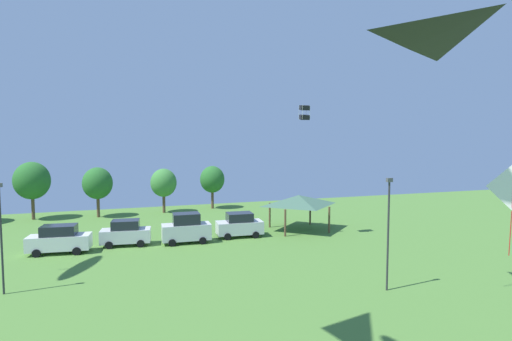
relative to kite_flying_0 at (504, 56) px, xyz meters
The scene contains 14 objects.
kite_flying_0 is the anchor object (origin of this frame).
kite_flying_2 26.79m from the kite_flying_0, 74.99° to the left, with size 0.91×0.95×1.40m.
kite_flying_7 16.70m from the kite_flying_0, 37.41° to the left, with size 1.98×1.93×5.50m.
parked_car_leftmost 32.60m from the kite_flying_0, 116.69° to the left, with size 4.91×2.34×2.30m.
parked_car_second_from_left 31.48m from the kite_flying_0, 107.15° to the left, with size 4.34×2.32×2.25m.
parked_car_third_from_left 29.66m from the kite_flying_0, 97.53° to the left, with size 4.33×2.12×2.68m.
parked_car_rightmost_in_row 30.14m from the kite_flying_0, 87.04° to the left, with size 4.44×2.31×2.31m.
park_pavilion 31.42m from the kite_flying_0, 74.70° to the left, with size 6.10×5.45×3.60m.
light_post_1 25.97m from the kite_flying_0, 129.46° to the left, with size 0.36×0.20×6.65m.
light_post_2 15.75m from the kite_flying_0, 63.55° to the left, with size 0.36×0.20×6.89m.
treeline_tree_1 48.37m from the kite_flying_0, 113.19° to the left, with size 3.94×3.94×6.70m.
treeline_tree_2 45.33m from the kite_flying_0, 105.27° to the left, with size 3.44×3.44×5.97m.
treeline_tree_3 44.52m from the kite_flying_0, 95.30° to the left, with size 3.25×3.25×5.61m.
treeline_tree_4 45.51m from the kite_flying_0, 86.86° to the left, with size 3.26×3.26×5.74m.
Camera 1 is at (-5.91, 3.81, 9.11)m, focal length 28.00 mm.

